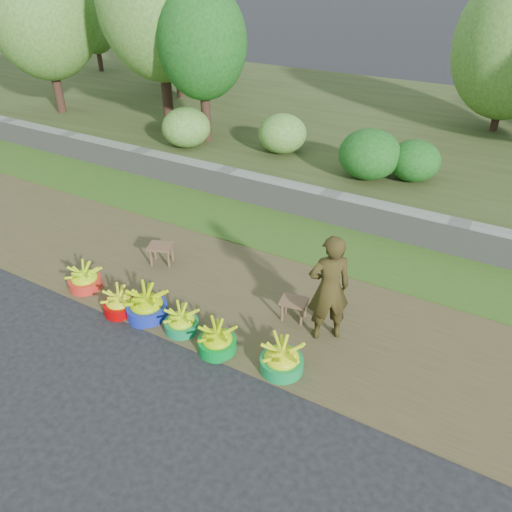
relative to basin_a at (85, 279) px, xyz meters
The scene contains 14 objects.
ground_plane 2.27m from the basin_a, ahead, with size 120.00×120.00×0.00m, color black.
dirt_shoulder 2.44m from the basin_a, 22.98° to the left, with size 80.00×2.50×0.02m, color #4C4227.
grass_verge 3.71m from the basin_a, 52.79° to the left, with size 80.00×1.50×0.04m, color #375E1C.
retaining_wall 4.41m from the basin_a, 59.48° to the left, with size 80.00×0.35×0.55m, color gray.
earth_bank 8.98m from the basin_a, 75.56° to the left, with size 80.00×10.00×0.50m, color #3A451F.
basin_a is the anchor object (origin of this frame).
basin_b 0.85m from the basin_a, 10.93° to the right, with size 0.45×0.45×0.34m.
basin_c 1.23m from the basin_a, ahead, with size 0.56×0.56×0.41m.
basin_d 1.82m from the basin_a, ahead, with size 0.45×0.45×0.33m.
basin_e 2.43m from the basin_a, ahead, with size 0.48×0.48×0.36m.
basin_f 3.28m from the basin_a, ahead, with size 0.52×0.52×0.39m.
stool_left 1.22m from the basin_a, 63.59° to the left, with size 0.45×0.40×0.33m.
stool_right 3.10m from the basin_a, 16.65° to the left, with size 0.39×0.32×0.31m.
vendor_woman 3.61m from the basin_a, 12.82° to the left, with size 0.54×0.35×1.47m, color black.
Camera 1 is at (2.96, -3.64, 4.28)m, focal length 35.00 mm.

